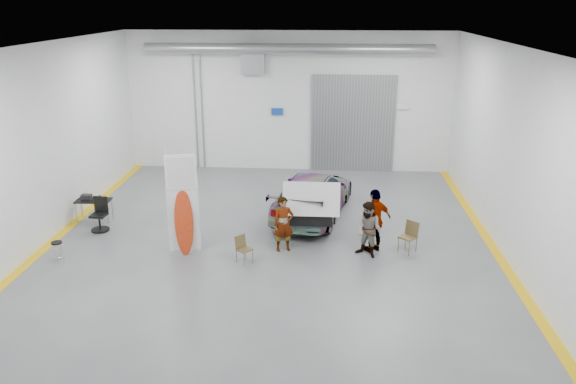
# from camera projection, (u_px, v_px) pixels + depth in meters

# --- Properties ---
(ground) EXTENTS (16.00, 16.00, 0.00)m
(ground) POSITION_uv_depth(u_px,v_px,m) (271.00, 241.00, 17.66)
(ground) COLOR #595C60
(ground) RESTS_ON ground
(room_shell) EXTENTS (14.02, 16.18, 6.01)m
(room_shell) POSITION_uv_depth(u_px,v_px,m) (284.00, 100.00, 18.42)
(room_shell) COLOR silver
(room_shell) RESTS_ON ground
(sedan_car) EXTENTS (3.13, 5.52, 1.51)m
(sedan_car) POSITION_uv_depth(u_px,v_px,m) (313.00, 194.00, 19.61)
(sedan_car) COLOR silver
(sedan_car) RESTS_ON ground
(person_a) EXTENTS (0.71, 0.57, 1.70)m
(person_a) POSITION_uv_depth(u_px,v_px,m) (284.00, 224.00, 16.76)
(person_a) COLOR #8E704D
(person_a) RESTS_ON ground
(person_b) EXTENTS (1.04, 0.98, 1.69)m
(person_b) POSITION_uv_depth(u_px,v_px,m) (369.00, 230.00, 16.36)
(person_b) COLOR slate
(person_b) RESTS_ON ground
(person_c) EXTENTS (1.21, 1.01, 1.96)m
(person_c) POSITION_uv_depth(u_px,v_px,m) (375.00, 221.00, 16.67)
(person_c) COLOR brown
(person_c) RESTS_ON ground
(surfboard_display) EXTENTS (0.91, 0.39, 3.25)m
(surfboard_display) POSITION_uv_depth(u_px,v_px,m) (181.00, 213.00, 16.36)
(surfboard_display) COLOR white
(surfboard_display) RESTS_ON ground
(folding_chair_near) EXTENTS (0.53, 0.61, 0.80)m
(folding_chair_near) POSITION_uv_depth(u_px,v_px,m) (245.00, 254.00, 16.16)
(folding_chair_near) COLOR brown
(folding_chair_near) RESTS_ON ground
(folding_chair_far) EXTENTS (0.61, 0.69, 0.93)m
(folding_chair_far) POSITION_uv_depth(u_px,v_px,m) (407.00, 243.00, 16.84)
(folding_chair_far) COLOR brown
(folding_chair_far) RESTS_ON ground
(shop_stool) EXTENTS (0.32, 0.32, 0.63)m
(shop_stool) POSITION_uv_depth(u_px,v_px,m) (58.00, 252.00, 16.17)
(shop_stool) COLOR black
(shop_stool) RESTS_ON ground
(work_table) EXTENTS (1.19, 0.64, 0.95)m
(work_table) POSITION_uv_depth(u_px,v_px,m) (92.00, 200.00, 19.11)
(work_table) COLOR gray
(work_table) RESTS_ON ground
(office_chair) EXTENTS (0.59, 0.59, 1.10)m
(office_chair) POSITION_uv_depth(u_px,v_px,m) (100.00, 216.00, 18.37)
(office_chair) COLOR black
(office_chair) RESTS_ON ground
(trunk_lid) EXTENTS (1.76, 1.07, 0.04)m
(trunk_lid) POSITION_uv_depth(u_px,v_px,m) (311.00, 196.00, 17.14)
(trunk_lid) COLOR silver
(trunk_lid) RESTS_ON sedan_car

